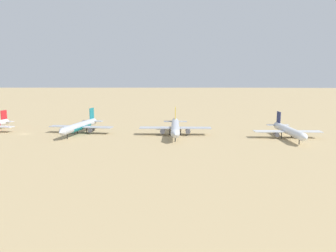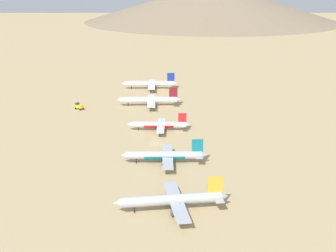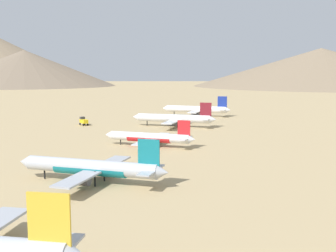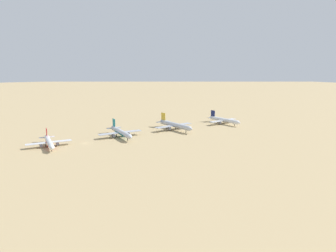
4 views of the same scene
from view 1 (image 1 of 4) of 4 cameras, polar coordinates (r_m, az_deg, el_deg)
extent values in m
plane|color=tan|center=(155.45, -25.56, -1.35)|extent=(1800.00, 1800.00, 0.00)
cone|color=silver|center=(180.11, -28.12, 0.79)|extent=(2.34, 2.78, 2.65)
cube|color=red|center=(177.58, -28.76, 1.77)|extent=(4.27, 0.55, 5.42)
cube|color=silver|center=(178.29, -28.59, 0.78)|extent=(3.07, 9.43, 0.28)
cylinder|color=#B2B7C1|center=(145.57, -16.43, 0.02)|extent=(32.22, 4.57, 3.39)
cone|color=#B2B7C1|center=(130.23, -19.73, -1.14)|extent=(2.98, 3.43, 3.32)
cone|color=#B2B7C1|center=(161.19, -13.80, 0.94)|extent=(2.61, 3.14, 3.05)
cube|color=#14727F|center=(157.79, -14.30, 2.21)|extent=(4.91, 0.49, 6.24)
cube|color=#A4A8B2|center=(158.71, -14.18, 0.93)|extent=(3.25, 10.80, 0.32)
cube|color=#A4A8B2|center=(146.85, -16.20, -0.14)|extent=(5.58, 30.48, 0.40)
cylinder|color=#4C4C54|center=(144.20, -14.37, -0.71)|extent=(3.82, 2.19, 2.05)
cylinder|color=#4C4C54|center=(148.77, -18.16, -0.59)|extent=(3.82, 2.19, 2.05)
cylinder|color=black|center=(135.14, -18.61, -1.61)|extent=(0.39, 0.39, 3.41)
cylinder|color=black|center=(146.91, -15.21, -0.66)|extent=(0.39, 0.39, 3.41)
cylinder|color=black|center=(148.87, -16.84, -0.61)|extent=(0.39, 0.39, 3.41)
cylinder|color=#14727F|center=(145.61, -16.43, -0.08)|extent=(17.78, 4.05, 3.40)
cylinder|color=#B2B7C1|center=(135.01, 1.39, -0.17)|extent=(34.62, 6.96, 3.63)
cone|color=#B2B7C1|center=(116.52, 1.39, -1.60)|extent=(3.39, 3.84, 3.56)
cone|color=#B2B7C1|center=(153.36, 1.40, 0.90)|extent=(2.98, 3.52, 3.27)
cube|color=gold|center=(149.42, 1.40, 2.34)|extent=(5.27, 0.84, 6.69)
cube|color=#A4A8B2|center=(150.47, 1.40, 0.89)|extent=(4.16, 11.72, 0.34)
cube|color=#A4A8B2|center=(136.52, 1.39, -0.34)|extent=(7.92, 32.82, 0.43)
cylinder|color=#4C4C54|center=(136.10, 3.80, -0.95)|extent=(4.21, 2.58, 2.20)
cylinder|color=#4C4C54|center=(136.10, -1.03, -0.93)|extent=(4.21, 2.58, 2.20)
cylinder|color=black|center=(122.49, 1.38, -2.13)|extent=(0.42, 0.42, 3.65)
cylinder|color=black|center=(137.74, 2.42, -0.92)|extent=(0.42, 0.42, 3.65)
cylinder|color=black|center=(137.74, 0.35, -0.91)|extent=(0.42, 0.42, 3.65)
cylinder|color=silver|center=(137.97, 21.97, -0.81)|extent=(30.58, 6.03, 3.21)
cone|color=silver|center=(122.82, 24.62, -2.08)|extent=(2.98, 3.38, 3.15)
cone|color=silver|center=(153.26, 19.87, 0.20)|extent=(2.62, 3.10, 2.89)
cube|color=#141E51|center=(149.92, 20.30, 1.45)|extent=(4.65, 0.73, 5.91)
cube|color=silver|center=(150.84, 20.17, 0.18)|extent=(3.64, 10.35, 0.30)
cube|color=silver|center=(139.23, 21.78, -0.95)|extent=(6.88, 28.99, 0.38)
cylinder|color=#4C4C54|center=(140.63, 23.78, -1.46)|extent=(3.71, 2.27, 1.94)
cylinder|color=#4C4C54|center=(137.13, 19.85, -1.48)|extent=(3.71, 2.27, 1.94)
cylinder|color=black|center=(127.70, 23.70, -2.52)|extent=(0.37, 0.37, 3.23)
cylinder|color=black|center=(141.00, 22.47, -1.45)|extent=(0.37, 0.37, 3.23)
cylinder|color=black|center=(139.50, 20.78, -1.45)|extent=(0.37, 0.37, 3.23)
camera|label=2|loc=(198.12, 58.88, 20.60)|focal=53.83mm
camera|label=3|loc=(174.98, 15.69, 8.59)|focal=44.05mm
camera|label=4|loc=(144.14, -105.72, 6.66)|focal=31.31mm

